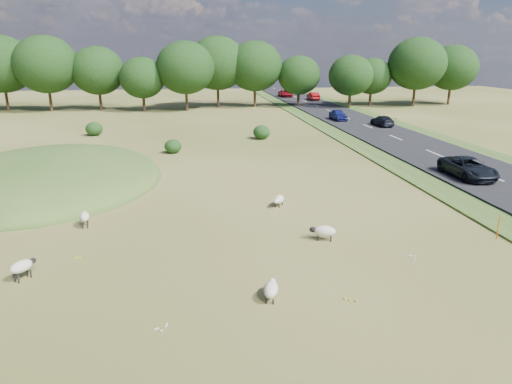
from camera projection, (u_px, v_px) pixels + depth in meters
The scene contains 17 objects.
ground at pixel (210, 153), 42.17m from camera, with size 160.00×160.00×0.00m, color #44541A.
mound at pixel (49, 181), 32.95m from camera, with size 16.00×20.00×4.00m, color #33561E.
road at pixel (374, 130), 54.34m from camera, with size 8.00×150.00×0.25m, color black.
treeline at pixel (192, 68), 73.65m from camera, with size 96.28×14.66×11.70m.
shrubs at pixel (174, 134), 48.16m from camera, with size 20.09×12.51×1.52m.
marker_post at pixel (498, 228), 22.54m from camera, with size 0.06×0.06×1.20m, color #D8590C.
sheep_0 at pixel (279, 200), 27.47m from camera, with size 0.94×1.19×0.68m.
sheep_1 at pixel (84, 217), 24.21m from camera, with size 0.64×1.15×0.81m.
sheep_2 at pixel (324, 231), 22.48m from camera, with size 1.36×0.88×0.75m.
sheep_3 at pixel (22, 266), 18.52m from camera, with size 0.98×1.14×0.84m.
sheep_4 at pixel (271, 289), 17.04m from camera, with size 0.80×1.26×0.70m.
car_0 at pixel (468, 168), 32.98m from camera, with size 2.34×5.07×1.41m, color black.
car_1 at pixel (382, 121), 56.40m from camera, with size 1.75×4.30×1.25m, color black.
car_2 at pixel (292, 89), 105.48m from camera, with size 1.85×4.55×1.32m, color black.
car_4 at pixel (313, 96), 87.30m from camera, with size 1.58×4.52×1.49m, color maroon.
car_6 at pixel (286, 93), 94.06m from camera, with size 2.37×5.14×1.43m, color maroon.
car_7 at pixel (338, 115), 61.32m from camera, with size 1.65×4.10×1.40m, color navy.
Camera 1 is at (-1.70, -21.56, 8.88)m, focal length 32.00 mm.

